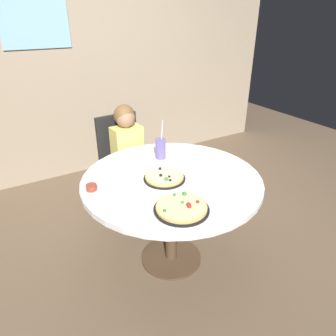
# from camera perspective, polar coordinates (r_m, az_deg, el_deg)

# --- Properties ---
(ground_plane) EXTENTS (8.00, 8.00, 0.00)m
(ground_plane) POSITION_cam_1_polar(r_m,az_deg,el_deg) (2.58, 0.59, -16.47)
(ground_plane) COLOR brown
(wall_with_window) EXTENTS (5.20, 0.14, 2.90)m
(wall_with_window) POSITION_cam_1_polar(r_m,az_deg,el_deg) (3.69, -16.48, 20.98)
(wall_with_window) COLOR gray
(wall_with_window) RESTS_ON ground_plane
(dining_table) EXTENTS (1.26, 1.26, 0.75)m
(dining_table) POSITION_cam_1_polar(r_m,az_deg,el_deg) (2.18, 0.68, -3.85)
(dining_table) COLOR white
(dining_table) RESTS_ON ground_plane
(chair_wooden) EXTENTS (0.43, 0.43, 0.95)m
(chair_wooden) POSITION_cam_1_polar(r_m,az_deg,el_deg) (2.93, -8.42, 1.58)
(chair_wooden) COLOR black
(chair_wooden) RESTS_ON ground_plane
(diner_child) EXTENTS (0.27, 0.42, 1.08)m
(diner_child) POSITION_cam_1_polar(r_m,az_deg,el_deg) (2.81, -6.68, -0.58)
(diner_child) COLOR #3F4766
(diner_child) RESTS_ON ground_plane
(pizza_veggie) EXTENTS (0.29, 0.29, 0.05)m
(pizza_veggie) POSITION_cam_1_polar(r_m,az_deg,el_deg) (2.10, -0.73, -1.69)
(pizza_veggie) COLOR black
(pizza_veggie) RESTS_ON dining_table
(pizza_cheese) EXTENTS (0.33, 0.33, 0.05)m
(pizza_cheese) POSITION_cam_1_polar(r_m,az_deg,el_deg) (1.79, 2.57, -7.45)
(pizza_cheese) COLOR black
(pizza_cheese) RESTS_ON dining_table
(soda_cup) EXTENTS (0.08, 0.08, 0.31)m
(soda_cup) POSITION_cam_1_polar(r_m,az_deg,el_deg) (2.38, -1.40, 3.66)
(soda_cup) COLOR #6659A5
(soda_cup) RESTS_ON dining_table
(sauce_bowl) EXTENTS (0.07, 0.07, 0.04)m
(sauce_bowl) POSITION_cam_1_polar(r_m,az_deg,el_deg) (2.04, -14.16, -3.53)
(sauce_bowl) COLOR brown
(sauce_bowl) RESTS_ON dining_table
(plate_small) EXTENTS (0.18, 0.18, 0.01)m
(plate_small) POSITION_cam_1_polar(r_m,az_deg,el_deg) (1.99, -8.78, -4.29)
(plate_small) COLOR white
(plate_small) RESTS_ON dining_table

